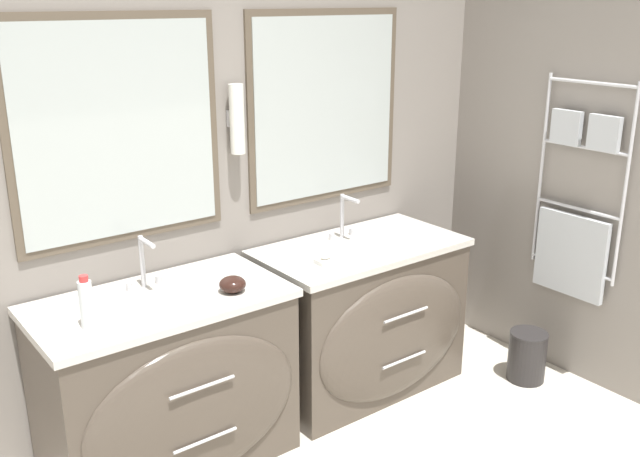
% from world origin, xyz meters
% --- Properties ---
extents(wall_back, '(5.48, 0.15, 2.60)m').
position_xyz_m(wall_back, '(0.01, 1.94, 1.31)').
color(wall_back, gray).
rests_on(wall_back, ground_plane).
extents(wall_right, '(0.13, 3.87, 2.60)m').
position_xyz_m(wall_right, '(1.97, 0.86, 1.29)').
color(wall_right, gray).
rests_on(wall_right, ground_plane).
extents(vanity_left, '(1.10, 0.66, 0.82)m').
position_xyz_m(vanity_left, '(-0.24, 1.56, 0.41)').
color(vanity_left, '#4C4238').
rests_on(vanity_left, ground_plane).
extents(vanity_right, '(1.10, 0.66, 0.82)m').
position_xyz_m(vanity_right, '(0.90, 1.56, 0.41)').
color(vanity_right, '#4C4238').
rests_on(vanity_right, ground_plane).
extents(faucet_left, '(0.17, 0.15, 0.24)m').
position_xyz_m(faucet_left, '(-0.24, 1.74, 0.94)').
color(faucet_left, silver).
rests_on(faucet_left, vanity_left).
extents(faucet_right, '(0.17, 0.15, 0.24)m').
position_xyz_m(faucet_right, '(0.90, 1.74, 0.94)').
color(faucet_right, silver).
rests_on(faucet_right, vanity_right).
extents(toiletry_bottle, '(0.05, 0.05, 0.22)m').
position_xyz_m(toiletry_bottle, '(-0.59, 1.50, 0.92)').
color(toiletry_bottle, silver).
rests_on(toiletry_bottle, vanity_left).
extents(amenity_bowl, '(0.12, 0.12, 0.07)m').
position_xyz_m(amenity_bowl, '(0.05, 1.47, 0.85)').
color(amenity_bowl, black).
rests_on(amenity_bowl, vanity_left).
extents(soap_dish, '(0.10, 0.07, 0.04)m').
position_xyz_m(soap_dish, '(0.58, 1.50, 0.83)').
color(soap_dish, white).
rests_on(soap_dish, vanity_right).
extents(waste_bin, '(0.21, 0.21, 0.29)m').
position_xyz_m(waste_bin, '(1.68, 1.07, 0.15)').
color(waste_bin, '#282626').
rests_on(waste_bin, ground_plane).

